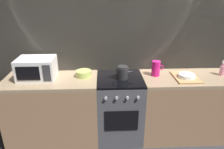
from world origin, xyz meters
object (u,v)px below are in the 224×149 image
Objects in this scene: dish_pile at (186,76)px; kettle at (122,72)px; pitcher at (156,68)px; spray_bottle at (222,70)px; microwave at (37,68)px; mixing_bowl at (84,74)px; stove_unit at (120,108)px.

kettle is at bearing 177.73° from dish_pile.
spray_bottle reaches higher than pitcher.
microwave is at bearing 179.79° from spray_bottle.
mixing_bowl is (0.59, 0.03, -0.10)m from microwave.
kettle is at bearing -10.02° from mixing_bowl.
microwave is 1.54m from pitcher.
microwave is 2.42m from spray_bottle.
microwave reaches higher than kettle.
spray_bottle is at bearing 1.43° from stove_unit.
mixing_bowl is at bearing 178.68° from spray_bottle.
dish_pile is (0.37, -0.11, -0.08)m from pitcher.
pitcher reaches higher than stove_unit.
kettle is 0.46m from pitcher.
stove_unit is at bearing 155.74° from kettle.
spray_bottle is (1.84, -0.04, 0.04)m from mixing_bowl.
pitcher reaches higher than dish_pile.
stove_unit is 0.53m from kettle.
stove_unit is 1.46m from spray_bottle.
microwave reaches higher than pitcher.
microwave is 1.92m from dish_pile.
kettle is 0.71× the size of dish_pile.
mixing_bowl is 1.84m from spray_bottle.
spray_bottle is at bearing 8.81° from dish_pile.
spray_bottle is (0.88, -0.03, -0.02)m from pitcher.
stove_unit is at bearing -178.57° from spray_bottle.
microwave is 2.27× the size of spray_bottle.
mixing_bowl is 1.33m from dish_pile.
kettle is at bearing -2.92° from microwave.
microwave is 1.15× the size of dish_pile.
pitcher is at bearing 178.02° from spray_bottle.
spray_bottle is at bearing 2.00° from kettle.
microwave is 2.30× the size of mixing_bowl.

